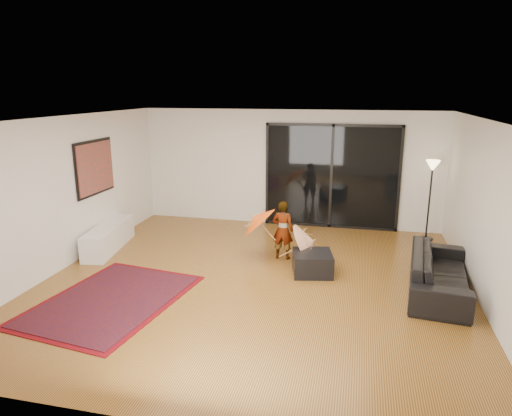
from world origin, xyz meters
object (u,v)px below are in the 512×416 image
(ottoman, at_px, (312,263))
(child, at_px, (283,230))
(sofa, at_px, (439,272))
(media_console, at_px, (109,237))

(ottoman, distance_m, child, 0.96)
(sofa, relative_size, child, 1.95)
(media_console, xyz_separation_m, sofa, (6.20, -0.62, 0.08))
(media_console, bearing_deg, sofa, -14.59)
(ottoman, bearing_deg, child, 136.28)
(media_console, relative_size, child, 1.57)
(child, bearing_deg, media_console, 8.77)
(sofa, xyz_separation_m, child, (-2.68, 0.88, 0.24))
(ottoman, bearing_deg, sofa, -7.57)
(child, bearing_deg, sofa, 166.30)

